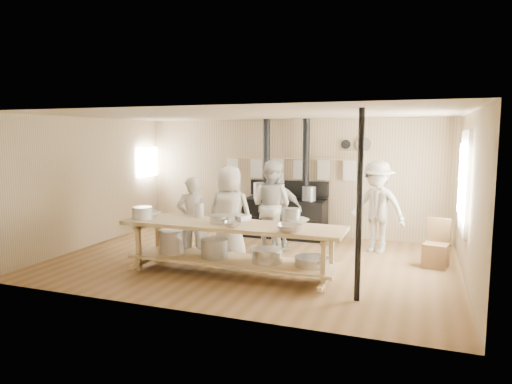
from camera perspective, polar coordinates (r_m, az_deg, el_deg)
ground at (r=8.29m, az=-0.57°, el=-8.60°), size 7.00×7.00×0.00m
room_shell at (r=8.00m, az=-0.58°, el=2.66°), size 7.00×7.00×7.00m
window_right at (r=8.12m, az=24.62°, el=1.21°), size 0.09×1.50×1.65m
left_opening at (r=11.37m, az=-13.41°, el=3.67°), size 0.00×0.90×0.90m
stove at (r=10.13m, az=3.63°, el=-2.69°), size 1.90×0.75×2.60m
towel_rail at (r=10.28m, az=4.16°, el=3.30°), size 3.00×0.04×0.47m
back_wall_shelf at (r=9.99m, az=12.38°, el=5.57°), size 0.63×0.14×0.32m
prep_table at (r=7.35m, az=-3.14°, el=-6.46°), size 3.60×0.90×0.85m
support_post at (r=6.23m, az=12.79°, el=-1.78°), size 0.08×0.08×2.60m
cook_far_left at (r=8.10m, az=-7.92°, el=-3.47°), size 0.66×0.57×1.53m
cook_left at (r=8.92m, az=1.94°, el=-1.70°), size 0.99×0.86×1.76m
cook_center at (r=8.13m, az=-3.32°, el=-2.74°), size 0.88×0.61×1.71m
cook_right at (r=9.22m, az=3.00°, el=-2.22°), size 0.94×0.57×1.50m
cook_by_window at (r=9.01m, az=14.88°, el=-1.81°), size 1.30×1.02×1.77m
chair at (r=8.43m, az=21.56°, el=-7.11°), size 0.46×0.46×0.83m
bowl_white_a at (r=8.03m, az=-13.21°, el=-2.75°), size 0.44×0.44×0.09m
bowl_steel_a at (r=6.98m, az=-3.03°, el=-4.07°), size 0.37×0.37×0.09m
bowl_white_b at (r=7.26m, az=5.10°, el=-3.63°), size 0.51×0.51×0.09m
bowl_steel_b at (r=6.61m, az=4.18°, el=-4.56°), size 0.40×0.40×0.12m
roasting_pan at (r=7.58m, az=-2.33°, el=-3.16°), size 0.44×0.36×0.09m
mixing_bowl_large at (r=7.31m, az=-4.20°, el=-3.40°), size 0.46×0.46×0.13m
bucket_galv at (r=7.26m, az=4.51°, el=-3.00°), size 0.27×0.27×0.24m
deep_bowl_enamel at (r=7.86m, az=-14.03°, el=-2.57°), size 0.35×0.35×0.20m
pitcher at (r=7.86m, az=-7.07°, el=-2.24°), size 0.17×0.17×0.25m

